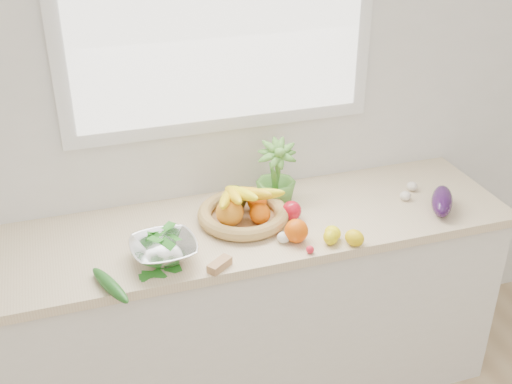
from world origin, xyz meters
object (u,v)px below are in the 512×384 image
object	(u,v)px
cucumber	(110,285)
potted_herb	(276,175)
apple	(292,211)
colander_with_spinach	(164,246)
fruit_basket	(242,210)
eggplant	(442,201)

from	to	relation	value
cucumber	potted_herb	xyz separation A→B (m)	(0.75, 0.41, 0.11)
apple	colander_with_spinach	size ratio (longest dim) A/B	0.32
potted_herb	colander_with_spinach	bearing A→B (deg)	-151.74
potted_herb	fruit_basket	xyz separation A→B (m)	(-0.18, -0.11, -0.08)
eggplant	fruit_basket	bearing A→B (deg)	167.84
fruit_basket	potted_herb	bearing A→B (deg)	30.10
potted_herb	fruit_basket	bearing A→B (deg)	-149.90
cucumber	apple	bearing A→B (deg)	18.42
apple	colander_with_spinach	bearing A→B (deg)	-166.17
fruit_basket	colander_with_spinach	xyz separation A→B (m)	(-0.36, -0.18, 0.01)
apple	potted_herb	distance (m)	0.18
apple	colander_with_spinach	xyz separation A→B (m)	(-0.55, -0.14, 0.02)
apple	eggplant	distance (m)	0.64
colander_with_spinach	fruit_basket	bearing A→B (deg)	27.30
apple	potted_herb	size ratio (longest dim) A/B	0.27
apple	colander_with_spinach	distance (m)	0.57
eggplant	cucumber	distance (m)	1.40
apple	fruit_basket	world-z (taller)	fruit_basket
fruit_basket	colander_with_spinach	distance (m)	0.40
cucumber	fruit_basket	world-z (taller)	fruit_basket
apple	eggplant	world-z (taller)	eggplant
eggplant	colander_with_spinach	size ratio (longest dim) A/B	0.90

